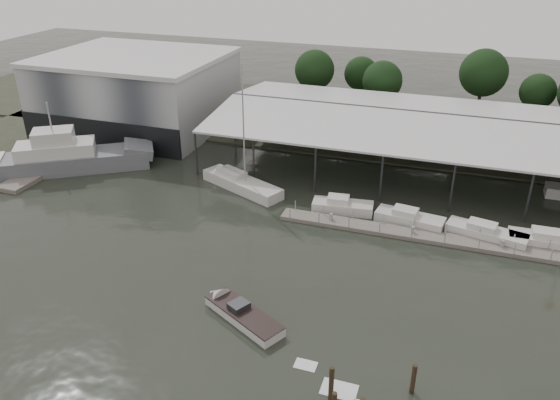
% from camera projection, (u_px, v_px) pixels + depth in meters
% --- Properties ---
extents(ground, '(200.00, 200.00, 0.00)m').
position_uv_depth(ground, '(236.00, 265.00, 47.73)').
color(ground, '#232821').
rests_on(ground, ground).
extents(land_strip_far, '(140.00, 30.00, 0.30)m').
position_uv_depth(land_strip_far, '(344.00, 120.00, 83.25)').
color(land_strip_far, '#393F2F').
rests_on(land_strip_far, ground).
extents(land_strip_west, '(20.00, 40.00, 0.30)m').
position_uv_depth(land_strip_west, '(74.00, 117.00, 84.66)').
color(land_strip_west, '#393F2F').
rests_on(land_strip_west, ground).
extents(storage_warehouse, '(24.50, 20.50, 10.50)m').
position_uv_depth(storage_warehouse, '(137.00, 91.00, 78.83)').
color(storage_warehouse, '#9FA5A9').
rests_on(storage_warehouse, ground).
extents(covered_boat_shed, '(58.24, 24.00, 6.96)m').
position_uv_depth(covered_boat_shed, '(462.00, 121.00, 63.78)').
color(covered_boat_shed, silver).
rests_on(covered_boat_shed, ground).
extents(trawler_dock, '(3.00, 18.00, 0.50)m').
position_uv_depth(trawler_dock, '(59.00, 162.00, 68.16)').
color(trawler_dock, slate).
rests_on(trawler_dock, ground).
extents(floating_dock, '(28.00, 2.00, 1.40)m').
position_uv_depth(floating_dock, '(423.00, 236.00, 51.77)').
color(floating_dock, slate).
rests_on(floating_dock, ground).
extents(grey_trawler, '(18.92, 14.56, 8.84)m').
position_uv_depth(grey_trawler, '(69.00, 158.00, 65.82)').
color(grey_trawler, slate).
rests_on(grey_trawler, ground).
extents(white_sailboat, '(10.70, 6.73, 14.31)m').
position_uv_depth(white_sailboat, '(241.00, 183.00, 61.39)').
color(white_sailboat, silver).
rests_on(white_sailboat, ground).
extents(speedboat_underway, '(17.20, 10.04, 2.00)m').
position_uv_depth(speedboat_underway, '(238.00, 312.00, 41.25)').
color(speedboat_underway, silver).
rests_on(speedboat_underway, ground).
extents(moored_cruiser_0, '(6.42, 2.92, 1.70)m').
position_uv_depth(moored_cruiser_0, '(342.00, 206.00, 56.46)').
color(moored_cruiser_0, silver).
rests_on(moored_cruiser_0, ground).
extents(moored_cruiser_1, '(6.93, 3.16, 1.70)m').
position_uv_depth(moored_cruiser_1, '(409.00, 219.00, 54.03)').
color(moored_cruiser_1, silver).
rests_on(moored_cruiser_1, ground).
extents(moored_cruiser_2, '(7.63, 3.76, 1.70)m').
position_uv_depth(moored_cruiser_2, '(486.00, 233.00, 51.45)').
color(moored_cruiser_2, silver).
rests_on(moored_cruiser_2, ground).
extents(moored_cruiser_3, '(7.54, 2.30, 1.70)m').
position_uv_depth(moored_cruiser_3, '(551.00, 241.00, 50.10)').
color(moored_cruiser_3, silver).
rests_on(moored_cruiser_3, ground).
extents(horizon_tree_line, '(70.38, 11.66, 10.61)m').
position_uv_depth(horizon_tree_line, '(512.00, 86.00, 78.76)').
color(horizon_tree_line, black).
rests_on(horizon_tree_line, ground).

